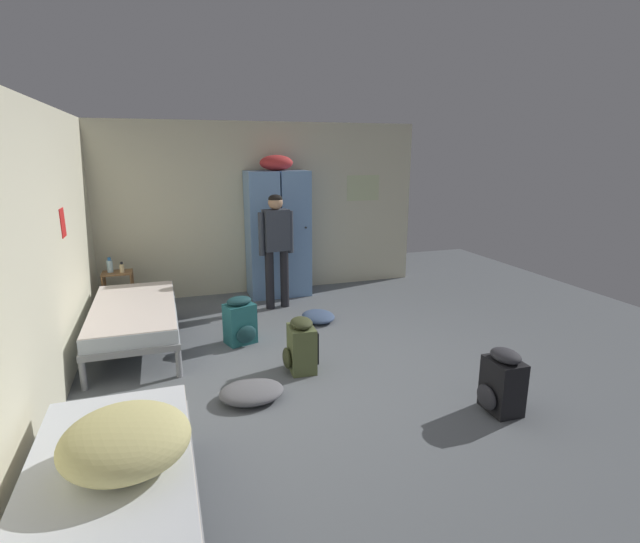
# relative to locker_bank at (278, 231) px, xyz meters

# --- Properties ---
(ground_plane) EXTENTS (9.57, 9.57, 0.00)m
(ground_plane) POSITION_rel_locker_bank_xyz_m (-0.14, -2.71, -0.97)
(ground_plane) COLOR slate
(room_backdrop) EXTENTS (4.91, 6.04, 2.54)m
(room_backdrop) POSITION_rel_locker_bank_xyz_m (-1.47, -1.35, 0.30)
(room_backdrop) COLOR beige
(room_backdrop) RESTS_ON ground_plane
(locker_bank) EXTENTS (0.90, 0.55, 2.07)m
(locker_bank) POSITION_rel_locker_bank_xyz_m (0.00, 0.00, 0.00)
(locker_bank) COLOR #6B93C6
(locker_bank) RESTS_ON ground_plane
(shelf_unit) EXTENTS (0.38, 0.30, 0.57)m
(shelf_unit) POSITION_rel_locker_bank_xyz_m (-2.24, -0.18, -0.62)
(shelf_unit) COLOR brown
(shelf_unit) RESTS_ON ground_plane
(bed_left_rear) EXTENTS (0.90, 1.90, 0.49)m
(bed_left_rear) POSITION_rel_locker_bank_xyz_m (-1.99, -1.46, -0.59)
(bed_left_rear) COLOR gray
(bed_left_rear) RESTS_ON ground_plane
(bed_left_front) EXTENTS (0.90, 1.90, 0.49)m
(bed_left_front) POSITION_rel_locker_bank_xyz_m (-1.99, -4.45, -0.59)
(bed_left_front) COLOR gray
(bed_left_front) RESTS_ON ground_plane
(bedding_heap) EXTENTS (0.67, 0.64, 0.31)m
(bedding_heap) POSITION_rel_locker_bank_xyz_m (-1.88, -4.39, -0.32)
(bedding_heap) COLOR #D1C67F
(bedding_heap) RESTS_ON bed_left_front
(person_traveler) EXTENTS (0.49, 0.24, 1.57)m
(person_traveler) POSITION_rel_locker_bank_xyz_m (-0.17, -0.61, -0.02)
(person_traveler) COLOR black
(person_traveler) RESTS_ON ground_plane
(water_bottle) EXTENTS (0.08, 0.08, 0.20)m
(water_bottle) POSITION_rel_locker_bank_xyz_m (-2.32, -0.16, -0.31)
(water_bottle) COLOR #B2DBEA
(water_bottle) RESTS_ON shelf_unit
(lotion_bottle) EXTENTS (0.06, 0.06, 0.14)m
(lotion_bottle) POSITION_rel_locker_bank_xyz_m (-2.17, -0.22, -0.34)
(lotion_bottle) COLOR beige
(lotion_bottle) RESTS_ON shelf_unit
(backpack_teal) EXTENTS (0.38, 0.39, 0.55)m
(backpack_teal) POSITION_rel_locker_bank_xyz_m (-0.86, -1.73, -0.71)
(backpack_teal) COLOR #23666B
(backpack_teal) RESTS_ON ground_plane
(backpack_black) EXTENTS (0.34, 0.33, 0.55)m
(backpack_black) POSITION_rel_locker_bank_xyz_m (0.97, -3.87, -0.71)
(backpack_black) COLOR black
(backpack_black) RESTS_ON ground_plane
(backpack_olive) EXTENTS (0.35, 0.33, 0.55)m
(backpack_olive) POSITION_rel_locker_bank_xyz_m (-0.41, -2.61, -0.71)
(backpack_olive) COLOR #566038
(backpack_olive) RESTS_ON ground_plane
(clothes_pile_denim) EXTENTS (0.42, 0.50, 0.12)m
(clothes_pile_denim) POSITION_rel_locker_bank_xyz_m (0.20, -1.31, -0.91)
(clothes_pile_denim) COLOR #42567A
(clothes_pile_denim) RESTS_ON ground_plane
(clothes_pile_grey) EXTENTS (0.57, 0.45, 0.14)m
(clothes_pile_grey) POSITION_rel_locker_bank_xyz_m (-0.98, -3.03, -0.90)
(clothes_pile_grey) COLOR slate
(clothes_pile_grey) RESTS_ON ground_plane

